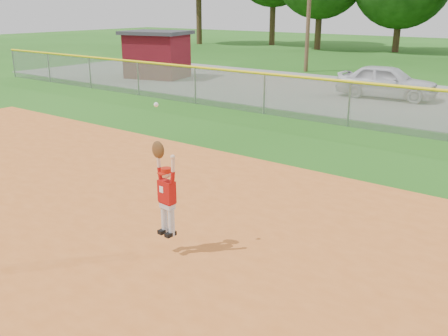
{
  "coord_description": "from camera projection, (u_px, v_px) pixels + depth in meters",
  "views": [
    {
      "loc": [
        6.53,
        -5.54,
        3.92
      ],
      "look_at": [
        1.38,
        1.28,
        1.1
      ],
      "focal_mm": 40.0,
      "sensor_mm": 36.0,
      "label": 1
    }
  ],
  "objects": [
    {
      "name": "ground",
      "position": [
        122.0,
        228.0,
        9.16
      ],
      "size": [
        120.0,
        120.0,
        0.0
      ],
      "primitive_type": "plane",
      "color": "#1F5613",
      "rests_on": "ground"
    },
    {
      "name": "parking_strip",
      "position": [
        406.0,
        100.0,
        21.29
      ],
      "size": [
        44.0,
        10.0,
        0.03
      ],
      "primitive_type": "cube",
      "color": "slate",
      "rests_on": "ground"
    },
    {
      "name": "car_white_a",
      "position": [
        387.0,
        81.0,
        21.46
      ],
      "size": [
        4.32,
        2.03,
        1.43
      ],
      "primitive_type": "imported",
      "rotation": [
        0.0,
        0.0,
        1.65
      ],
      "color": "silver",
      "rests_on": "parking_strip"
    },
    {
      "name": "utility_shed",
      "position": [
        157.0,
        54.0,
        27.33
      ],
      "size": [
        3.9,
        3.34,
        2.54
      ],
      "color": "#4F0B12",
      "rests_on": "ground"
    },
    {
      "name": "outfield_fence",
      "position": [
        349.0,
        101.0,
        16.47
      ],
      "size": [
        40.06,
        0.1,
        1.55
      ],
      "color": "gray",
      "rests_on": "ground"
    },
    {
      "name": "ballplayer",
      "position": [
        166.0,
        190.0,
        7.87
      ],
      "size": [
        0.51,
        0.23,
        2.14
      ],
      "color": "silver",
      "rests_on": "ground"
    }
  ]
}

